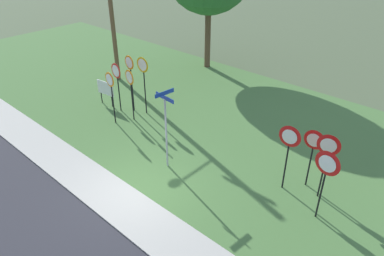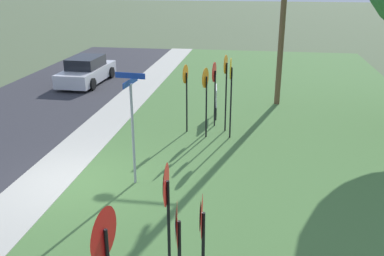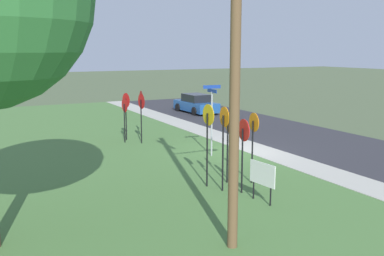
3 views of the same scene
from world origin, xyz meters
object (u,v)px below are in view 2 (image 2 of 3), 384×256
(stop_sign_near_right, at_px, (226,77))
(stop_sign_far_left, at_px, (231,81))
(parked_hatchback_near, at_px, (87,71))
(notice_board, at_px, (216,97))
(stop_sign_far_right, at_px, (186,84))
(yield_sign_far_right, at_px, (105,248))
(street_name_post, at_px, (132,120))
(yield_sign_far_left, at_px, (177,240))
(yield_sign_near_right, at_px, (201,229))
(yield_sign_near_left, at_px, (166,198))
(stop_sign_far_center, at_px, (206,88))
(stop_sign_near_left, at_px, (214,80))

(stop_sign_near_right, relative_size, stop_sign_far_left, 0.99)
(parked_hatchback_near, bearing_deg, notice_board, 58.82)
(stop_sign_far_right, distance_m, yield_sign_far_right, 9.66)
(stop_sign_near_right, xyz_separation_m, street_name_post, (4.51, -2.11, -0.18))
(stop_sign_far_left, height_order, parked_hatchback_near, stop_sign_far_left)
(stop_sign_near_right, height_order, yield_sign_far_left, stop_sign_near_right)
(yield_sign_far_left, bearing_deg, yield_sign_near_right, 143.44)
(yield_sign_near_left, distance_m, yield_sign_far_right, 1.62)
(stop_sign_far_center, distance_m, street_name_post, 4.07)
(parked_hatchback_near, bearing_deg, street_name_post, 29.44)
(yield_sign_far_left, height_order, street_name_post, street_name_post)
(stop_sign_far_left, xyz_separation_m, stop_sign_far_center, (0.06, -0.84, -0.27))
(yield_sign_far_left, relative_size, street_name_post, 0.78)
(stop_sign_far_center, height_order, street_name_post, street_name_post)
(stop_sign_far_left, relative_size, yield_sign_near_left, 1.14)
(stop_sign_near_left, height_order, stop_sign_far_left, stop_sign_far_left)
(yield_sign_far_left, height_order, parked_hatchback_near, yield_sign_far_left)
(stop_sign_near_left, relative_size, yield_sign_near_left, 0.98)
(stop_sign_near_right, distance_m, yield_sign_far_right, 10.00)
(parked_hatchback_near, bearing_deg, stop_sign_far_center, 47.45)
(yield_sign_near_right, relative_size, notice_board, 1.80)
(yield_sign_near_right, height_order, parked_hatchback_near, yield_sign_near_right)
(stop_sign_near_left, bearing_deg, yield_sign_near_right, 9.83)
(stop_sign_far_left, height_order, stop_sign_far_right, stop_sign_far_left)
(notice_board, relative_size, parked_hatchback_near, 0.29)
(stop_sign_far_left, distance_m, stop_sign_far_center, 0.89)
(stop_sign_far_left, relative_size, stop_sign_far_center, 1.14)
(stop_sign_near_right, bearing_deg, street_name_post, -19.64)
(yield_sign_far_right, distance_m, parked_hatchback_near, 17.63)
(stop_sign_far_right, height_order, parked_hatchback_near, stop_sign_far_right)
(yield_sign_far_right, bearing_deg, parked_hatchback_near, -150.24)
(yield_sign_near_left, relative_size, yield_sign_far_left, 1.02)
(stop_sign_near_right, relative_size, yield_sign_far_right, 1.13)
(yield_sign_near_left, distance_m, notice_board, 10.01)
(stop_sign_near_left, bearing_deg, stop_sign_far_right, -44.97)
(parked_hatchback_near, bearing_deg, yield_sign_far_right, 24.53)
(stop_sign_far_left, bearing_deg, stop_sign_near_left, -150.37)
(stop_sign_near_left, relative_size, yield_sign_far_right, 0.98)
(stop_sign_far_right, xyz_separation_m, yield_sign_near_left, (8.13, 1.04, 0.08))
(notice_board, xyz_separation_m, parked_hatchback_near, (-4.69, -7.35, -0.23))
(stop_sign_near_right, xyz_separation_m, yield_sign_near_left, (8.44, -0.34, -0.16))
(stop_sign_far_center, relative_size, yield_sign_near_right, 1.11)
(stop_sign_far_left, relative_size, yield_sign_far_right, 1.14)
(stop_sign_near_right, bearing_deg, yield_sign_far_right, 0.19)
(street_name_post, bearing_deg, notice_board, 170.42)
(stop_sign_near_left, distance_m, stop_sign_far_right, 1.22)
(stop_sign_near_left, height_order, stop_sign_near_right, stop_sign_near_right)
(yield_sign_near_left, bearing_deg, stop_sign_near_left, 176.28)
(yield_sign_near_right, xyz_separation_m, street_name_post, (-4.47, -2.45, 0.18))
(yield_sign_near_right, bearing_deg, stop_sign_near_right, 177.21)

